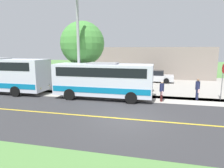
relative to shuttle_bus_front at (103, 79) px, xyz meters
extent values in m
plane|color=#548442|center=(4.49, 2.61, -1.62)|extent=(120.00, 120.00, 0.00)
cube|color=#333335|center=(4.49, 2.61, -1.61)|extent=(8.00, 100.00, 0.01)
cube|color=#B2ADA3|center=(-0.71, 2.61, -1.61)|extent=(2.40, 100.00, 0.01)
cube|color=#9E9991|center=(-7.91, 5.61, -1.61)|extent=(14.00, 36.00, 0.01)
cube|color=gold|center=(4.49, 2.61, -1.61)|extent=(0.16, 100.00, 0.00)
cube|color=silver|center=(0.00, 0.00, -0.03)|extent=(2.39, 7.93, 2.47)
cube|color=#0C72A5|center=(0.00, 0.00, -0.72)|extent=(2.43, 7.77, 0.44)
cube|color=black|center=(0.00, 0.00, 0.65)|extent=(2.43, 7.14, 0.70)
cube|color=gray|center=(0.00, 0.00, 1.26)|extent=(1.43, 2.38, 0.12)
cylinder|color=black|center=(-1.19, 2.46, -1.17)|extent=(0.25, 0.90, 0.90)
cylinder|color=black|center=(1.19, 2.46, -1.17)|extent=(0.25, 0.90, 0.90)
cylinder|color=black|center=(-1.19, -2.46, -1.17)|extent=(0.25, 0.90, 0.90)
cylinder|color=black|center=(1.19, -2.46, -1.17)|extent=(0.25, 0.90, 0.90)
sphere|color=#F2EACC|center=(-0.66, 3.99, -0.92)|extent=(0.20, 0.20, 0.20)
sphere|color=#F2EACC|center=(0.66, 3.99, -0.92)|extent=(0.20, 0.20, 0.20)
cylinder|color=black|center=(-1.31, -7.46, -1.17)|extent=(0.25, 0.90, 0.90)
cylinder|color=black|center=(1.19, -7.46, -1.17)|extent=(0.25, 0.90, 0.90)
sphere|color=#F2EACC|center=(-0.75, -5.39, -0.92)|extent=(0.20, 0.20, 0.20)
sphere|color=#F2EACC|center=(0.63, -5.39, -0.92)|extent=(0.20, 0.20, 0.20)
cylinder|color=#1E2347|center=(-1.31, 7.44, -1.20)|extent=(0.18, 0.18, 0.83)
cylinder|color=#1E2347|center=(-1.11, 7.44, -1.20)|extent=(0.18, 0.18, 0.83)
cylinder|color=#1E2347|center=(-1.21, 7.44, -0.46)|extent=(0.34, 0.34, 0.66)
sphere|color=#8C664C|center=(-1.21, 7.44, -0.02)|extent=(0.22, 0.22, 0.22)
cylinder|color=#1E2347|center=(-1.40, 7.44, -0.43)|extent=(0.28, 0.10, 0.59)
cube|color=beige|center=(-1.47, 7.49, -0.84)|extent=(0.20, 0.12, 0.28)
cylinder|color=#1E2347|center=(-1.03, 7.44, -0.43)|extent=(0.28, 0.10, 0.59)
cube|color=beige|center=(-0.95, 7.49, -0.84)|extent=(0.20, 0.12, 0.28)
cylinder|color=#4C1919|center=(-0.21, 4.66, -1.23)|extent=(0.18, 0.18, 0.77)
cylinder|color=#4C1919|center=(-0.01, 4.66, -1.23)|extent=(0.18, 0.18, 0.77)
cylinder|color=#1E2347|center=(-0.11, 4.66, -0.54)|extent=(0.34, 0.34, 0.61)
sphere|color=beige|center=(-0.11, 4.66, -0.13)|extent=(0.21, 0.21, 0.21)
cylinder|color=#1E2347|center=(-0.30, 4.66, -0.51)|extent=(0.27, 0.10, 0.56)
cube|color=beige|center=(-0.37, 4.71, -0.91)|extent=(0.20, 0.12, 0.28)
cylinder|color=#1E2347|center=(0.07, 4.66, -0.51)|extent=(0.27, 0.10, 0.56)
cube|color=beige|center=(0.15, 4.71, -0.91)|extent=(0.20, 0.12, 0.28)
cylinder|color=slate|center=(-1.61, 9.29, -0.52)|extent=(0.07, 0.07, 2.20)
cylinder|color=red|center=(-1.61, 9.31, 0.88)|extent=(0.76, 0.03, 0.76)
cylinder|color=#9E9EA3|center=(-0.51, -2.31, 2.44)|extent=(0.24, 0.24, 8.12)
cube|color=silver|center=(-9.49, 4.01, -1.09)|extent=(2.00, 4.48, 0.70)
cube|color=black|center=(-9.50, 3.81, -0.45)|extent=(1.64, 2.49, 0.57)
cylinder|color=black|center=(-10.33, 5.42, -1.30)|extent=(0.25, 0.65, 0.64)
cylinder|color=black|center=(-8.53, 5.33, -1.30)|extent=(0.25, 0.65, 0.64)
cylinder|color=black|center=(-10.45, 2.69, -1.30)|extent=(0.25, 0.65, 0.64)
cylinder|color=black|center=(-8.66, 2.61, -1.30)|extent=(0.25, 0.65, 0.64)
cylinder|color=brown|center=(-2.91, -2.88, -0.13)|extent=(0.36, 0.36, 2.98)
sphere|color=#478C3D|center=(-2.91, -2.88, 2.94)|extent=(4.22, 4.22, 4.22)
cube|color=gray|center=(-16.91, 2.89, 0.54)|extent=(10.00, 17.53, 4.31)
camera|label=1|loc=(15.24, 4.31, 2.35)|focal=31.47mm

